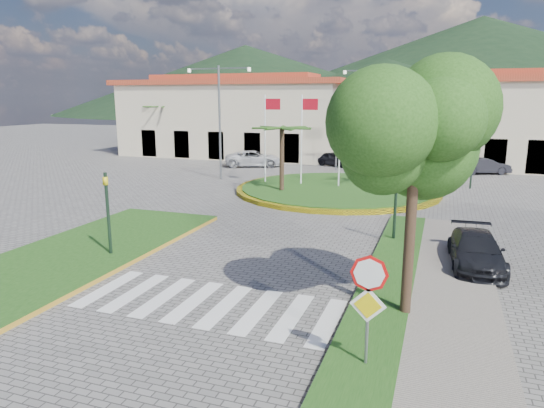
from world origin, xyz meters
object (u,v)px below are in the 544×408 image
(stop_sign, at_px, (368,294))
(deciduous_tree, at_px, (417,124))
(white_van, at_px, (254,159))
(car_dark_a, at_px, (335,159))
(roundabout_island, at_px, (337,189))
(car_side_right, at_px, (476,251))
(car_dark_b, at_px, (484,166))

(stop_sign, height_order, deciduous_tree, deciduous_tree)
(white_van, xyz_separation_m, car_dark_a, (6.53, 2.64, -0.06))
(roundabout_island, relative_size, car_side_right, 3.04)
(deciduous_tree, xyz_separation_m, car_dark_b, (3.76, 28.02, -4.54))
(stop_sign, xyz_separation_m, car_dark_a, (-7.51, 31.61, -1.17))
(car_dark_b, xyz_separation_m, car_side_right, (-1.76, -23.11, -0.02))
(stop_sign, relative_size, car_dark_b, 0.69)
(deciduous_tree, relative_size, white_van, 1.38)
(car_side_right, bearing_deg, white_van, 124.61)
(car_dark_a, height_order, car_side_right, car_dark_a)
(roundabout_island, bearing_deg, car_dark_b, 49.96)
(stop_sign, height_order, car_dark_b, stop_sign)
(car_side_right, bearing_deg, car_dark_b, 81.91)
(white_van, distance_m, car_dark_b, 18.51)
(roundabout_island, xyz_separation_m, car_dark_a, (-2.61, 11.57, 0.45))
(car_dark_a, bearing_deg, car_side_right, -133.08)
(stop_sign, distance_m, car_side_right, 8.44)
(car_dark_b, bearing_deg, car_side_right, 155.52)
(deciduous_tree, distance_m, car_dark_a, 30.05)
(roundabout_island, distance_m, car_dark_a, 11.87)
(white_van, relative_size, car_dark_a, 1.35)
(roundabout_island, relative_size, car_dark_a, 3.48)
(deciduous_tree, xyz_separation_m, car_side_right, (2.00, 4.90, -4.57))
(stop_sign, height_order, car_dark_a, stop_sign)
(car_dark_a, bearing_deg, white_van, 135.83)
(car_side_right, bearing_deg, stop_sign, -111.86)
(deciduous_tree, relative_size, car_side_right, 1.63)
(roundabout_island, distance_m, car_dark_b, 14.40)
(car_dark_a, xyz_separation_m, car_dark_b, (11.87, -0.56, 0.01))
(deciduous_tree, bearing_deg, white_van, 119.43)
(deciduous_tree, height_order, car_dark_a, deciduous_tree)
(white_van, bearing_deg, roundabout_island, -154.75)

